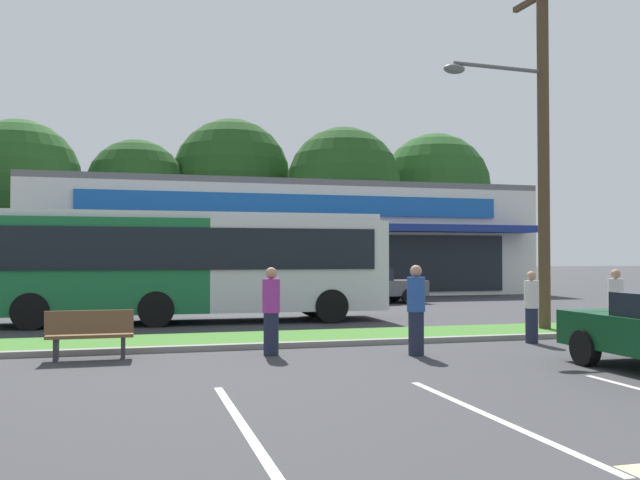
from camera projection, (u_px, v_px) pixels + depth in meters
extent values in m
cube|color=#427A2D|center=(387.00, 335.00, 16.72)|extent=(56.00, 2.20, 0.12)
cube|color=gray|center=(407.00, 341.00, 15.55)|extent=(56.00, 0.24, 0.12)
cube|color=silver|center=(243.00, 426.00, 7.98)|extent=(0.12, 4.80, 0.01)
cube|color=silver|center=(493.00, 417.00, 8.39)|extent=(0.12, 4.80, 0.01)
cube|color=silver|center=(275.00, 243.00, 38.59)|extent=(25.52, 12.08, 5.41)
cube|color=black|center=(300.00, 264.00, 32.70)|extent=(21.44, 0.08, 2.81)
cube|color=navy|center=(304.00, 227.00, 32.10)|extent=(23.99, 1.40, 0.35)
cube|color=#1959AD|center=(300.00, 205.00, 32.73)|extent=(20.42, 0.16, 0.97)
cube|color=slate|center=(275.00, 193.00, 38.65)|extent=(25.52, 12.08, 0.30)
cylinder|color=#473323|center=(18.00, 256.00, 42.54)|extent=(0.44, 0.44, 3.94)
sphere|color=#23511E|center=(19.00, 180.00, 42.66)|extent=(7.47, 7.47, 7.47)
cylinder|color=#473323|center=(136.00, 256.00, 46.48)|extent=(0.44, 0.44, 3.99)
sphere|color=#1E4719|center=(136.00, 189.00, 46.59)|extent=(6.73, 6.73, 6.73)
cylinder|color=#473323|center=(231.00, 252.00, 48.89)|extent=(0.44, 0.44, 4.50)
sphere|color=#1E4719|center=(231.00, 177.00, 49.02)|extent=(8.29, 8.29, 8.29)
cylinder|color=#473323|center=(344.00, 256.00, 46.59)|extent=(0.44, 0.44, 3.98)
sphere|color=#1E4719|center=(344.00, 184.00, 46.71)|extent=(7.72, 7.72, 7.72)
cylinder|color=#473323|center=(435.00, 256.00, 51.47)|extent=(0.44, 0.44, 4.04)
sphere|color=#23511E|center=(435.00, 188.00, 51.59)|extent=(8.15, 8.15, 8.15)
cylinder|color=#4C3826|center=(543.00, 151.00, 17.77)|extent=(0.30, 0.30, 9.37)
cylinder|color=#59595B|center=(500.00, 68.00, 17.40)|extent=(2.60, 0.26, 0.10)
ellipsoid|color=#59595B|center=(454.00, 69.00, 16.98)|extent=(0.56, 0.32, 0.24)
cube|color=#196638|center=(93.00, 266.00, 19.87)|extent=(6.58, 2.71, 2.70)
cube|color=silver|center=(294.00, 265.00, 21.29)|extent=(5.39, 2.68, 2.70)
cube|color=silver|center=(187.00, 217.00, 20.54)|extent=(11.43, 2.57, 0.20)
cube|color=black|center=(189.00, 249.00, 19.25)|extent=(10.90, 0.32, 1.19)
cube|color=black|center=(376.00, 255.00, 21.95)|extent=(0.11, 2.17, 1.51)
cylinder|color=black|center=(313.00, 301.00, 22.62)|extent=(1.01, 0.32, 1.00)
cylinder|color=black|center=(331.00, 306.00, 20.34)|extent=(1.01, 0.32, 1.00)
cylinder|color=black|center=(155.00, 304.00, 21.40)|extent=(1.01, 0.32, 1.00)
cylinder|color=black|center=(156.00, 309.00, 19.13)|extent=(1.01, 0.32, 1.00)
cylinder|color=black|center=(43.00, 305.00, 20.62)|extent=(1.01, 0.32, 1.00)
cylinder|color=black|center=(30.00, 311.00, 18.34)|extent=(1.01, 0.32, 1.00)
cube|color=brown|center=(90.00, 336.00, 13.13)|extent=(1.60, 0.45, 0.06)
cube|color=brown|center=(90.00, 322.00, 12.95)|extent=(1.60, 0.06, 0.44)
cube|color=#333338|center=(123.00, 347.00, 13.28)|extent=(0.08, 0.36, 0.45)
cube|color=#333338|center=(56.00, 349.00, 12.96)|extent=(0.08, 0.36, 0.45)
cube|color=navy|center=(211.00, 290.00, 26.65)|extent=(4.49, 1.74, 0.70)
cube|color=black|center=(217.00, 275.00, 26.72)|extent=(2.02, 1.53, 0.47)
cylinder|color=black|center=(176.00, 301.00, 25.48)|extent=(0.64, 0.22, 0.64)
cylinder|color=black|center=(173.00, 298.00, 27.07)|extent=(0.64, 0.22, 0.64)
cylinder|color=black|center=(250.00, 300.00, 26.21)|extent=(0.64, 0.22, 0.64)
cylinder|color=black|center=(244.00, 297.00, 27.80)|extent=(0.64, 0.22, 0.64)
cylinder|color=black|center=(585.00, 348.00, 12.38)|extent=(0.22, 0.64, 0.64)
cube|color=#515459|center=(369.00, 288.00, 28.98)|extent=(4.74, 1.79, 0.64)
cube|color=black|center=(363.00, 275.00, 28.93)|extent=(2.13, 1.58, 0.49)
cylinder|color=black|center=(394.00, 294.00, 30.18)|extent=(0.64, 0.22, 0.64)
cylinder|color=black|center=(409.00, 296.00, 28.54)|extent=(0.64, 0.22, 0.64)
cylinder|color=black|center=(330.00, 295.00, 29.40)|extent=(0.64, 0.22, 0.64)
cylinder|color=black|center=(341.00, 297.00, 27.76)|extent=(0.64, 0.22, 0.64)
cylinder|color=#1E2338|center=(416.00, 333.00, 13.67)|extent=(0.31, 0.31, 0.87)
cylinder|color=#264C99|center=(416.00, 294.00, 13.69)|extent=(0.36, 0.36, 0.69)
sphere|color=tan|center=(416.00, 271.00, 13.70)|extent=(0.24, 0.24, 0.24)
cylinder|color=#1E2338|center=(532.00, 326.00, 15.62)|extent=(0.28, 0.28, 0.79)
cylinder|color=silver|center=(531.00, 294.00, 15.64)|extent=(0.33, 0.33, 0.63)
sphere|color=tan|center=(531.00, 276.00, 15.65)|extent=(0.22, 0.22, 0.22)
cylinder|color=#1E2338|center=(271.00, 334.00, 13.69)|extent=(0.30, 0.30, 0.85)
cylinder|color=#99338C|center=(271.00, 296.00, 13.71)|extent=(0.35, 0.35, 0.67)
sphere|color=tan|center=(271.00, 273.00, 13.72)|extent=(0.23, 0.23, 0.23)
cylinder|color=#47423D|center=(616.00, 324.00, 15.87)|extent=(0.29, 0.29, 0.81)
cylinder|color=silver|center=(616.00, 293.00, 15.89)|extent=(0.34, 0.34, 0.64)
sphere|color=tan|center=(616.00, 274.00, 15.90)|extent=(0.22, 0.22, 0.22)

